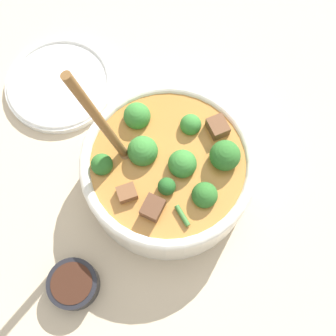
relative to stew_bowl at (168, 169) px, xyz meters
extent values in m
plane|color=#C6B293|center=(0.00, 0.00, -0.05)|extent=(4.00, 4.00, 0.00)
cylinder|color=white|center=(0.00, 0.00, -0.01)|extent=(0.25, 0.25, 0.08)
torus|color=white|center=(0.00, 0.00, 0.03)|extent=(0.25, 0.25, 0.02)
cylinder|color=#B27533|center=(0.00, 0.00, 0.01)|extent=(0.23, 0.23, 0.05)
sphere|color=#387F33|center=(0.02, 0.03, 0.04)|extent=(0.04, 0.04, 0.04)
cylinder|color=#6B9956|center=(0.02, 0.03, 0.01)|extent=(0.02, 0.02, 0.02)
sphere|color=#387F33|center=(0.05, -0.04, 0.03)|extent=(0.03, 0.03, 0.03)
cylinder|color=#6B9956|center=(0.05, -0.04, 0.01)|extent=(0.01, 0.01, 0.01)
sphere|color=#2D6B28|center=(-0.06, -0.04, 0.04)|extent=(0.04, 0.04, 0.04)
cylinder|color=#6B9956|center=(-0.06, -0.04, 0.01)|extent=(0.01, 0.01, 0.02)
sphere|color=#235B23|center=(-0.04, 0.01, 0.04)|extent=(0.02, 0.02, 0.02)
cylinder|color=#6B9956|center=(-0.04, 0.01, 0.02)|extent=(0.01, 0.01, 0.01)
sphere|color=#387F33|center=(0.07, 0.03, 0.04)|extent=(0.04, 0.04, 0.04)
cylinder|color=#6B9956|center=(0.07, 0.03, 0.01)|extent=(0.01, 0.01, 0.02)
sphere|color=#2D6B28|center=(-0.01, -0.08, 0.04)|extent=(0.04, 0.04, 0.04)
cylinder|color=#6B9956|center=(-0.01, -0.08, 0.01)|extent=(0.02, 0.02, 0.02)
sphere|color=#2D6B28|center=(0.01, 0.09, 0.04)|extent=(0.03, 0.03, 0.03)
cylinder|color=#6B9956|center=(0.01, 0.09, 0.01)|extent=(0.01, 0.01, 0.01)
sphere|color=#387F33|center=(-0.01, -0.02, 0.04)|extent=(0.04, 0.04, 0.04)
cylinder|color=#6B9956|center=(-0.01, -0.02, 0.01)|extent=(0.01, 0.01, 0.02)
cube|color=brown|center=(-0.04, 0.06, 0.03)|extent=(0.03, 0.03, 0.02)
cube|color=brown|center=(-0.07, 0.03, 0.04)|extent=(0.04, 0.04, 0.02)
cube|color=brown|center=(0.04, -0.08, 0.04)|extent=(0.03, 0.03, 0.02)
cylinder|color=#3D7533|center=(-0.08, -0.01, 0.03)|extent=(0.03, 0.02, 0.01)
ellipsoid|color=brown|center=(0.02, 0.06, 0.02)|extent=(0.04, 0.03, 0.01)
cylinder|color=brown|center=(0.03, 0.08, 0.12)|extent=(0.03, 0.06, 0.19)
cylinder|color=black|center=(-0.14, 0.16, -0.04)|extent=(0.07, 0.07, 0.03)
cylinder|color=#381E14|center=(-0.14, 0.16, -0.03)|extent=(0.06, 0.06, 0.01)
cylinder|color=white|center=(0.20, 0.15, -0.05)|extent=(0.18, 0.18, 0.01)
torus|color=white|center=(0.20, 0.15, -0.04)|extent=(0.18, 0.18, 0.01)
camera|label=1|loc=(-0.21, 0.04, 0.58)|focal=45.00mm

